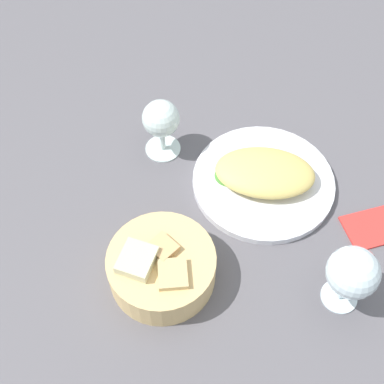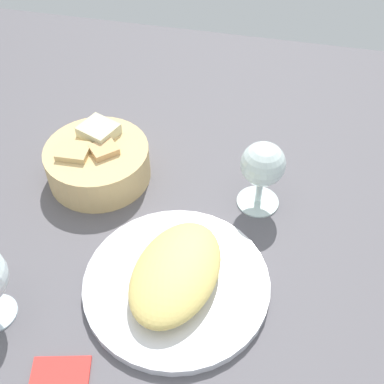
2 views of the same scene
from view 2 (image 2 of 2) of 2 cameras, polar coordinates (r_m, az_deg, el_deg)
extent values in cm
cube|color=#57545A|center=(68.74, -1.12, -12.09)|extent=(140.00, 140.00, 2.00)
cylinder|color=silver|center=(67.89, -1.82, -10.57)|extent=(25.30, 25.30, 1.40)
ellipsoid|color=#D9C067|center=(65.64, -1.87, -9.30)|extent=(18.95, 13.60, 3.99)
cone|color=#438631|center=(70.03, 0.18, -5.92)|extent=(5.00, 5.00, 1.48)
cylinder|color=#D9B577|center=(81.35, -10.83, 3.33)|extent=(16.74, 16.74, 5.97)
cube|color=beige|center=(82.58, -10.61, 6.05)|extent=(6.68, 6.99, 5.55)
cube|color=tan|center=(80.15, -13.34, 3.61)|extent=(4.52, 4.97, 4.77)
cube|color=tan|center=(79.21, -10.05, 4.11)|extent=(5.29, 5.31, 3.95)
cylinder|color=silver|center=(78.38, 7.64, -1.03)|extent=(6.65, 6.65, 0.60)
cylinder|color=silver|center=(76.58, 7.81, 0.22)|extent=(1.00, 1.00, 4.36)
sphere|color=silver|center=(72.70, 8.25, 3.24)|extent=(6.76, 6.76, 6.76)
camera|label=1|loc=(0.82, -58.26, 43.47)|focal=47.39mm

